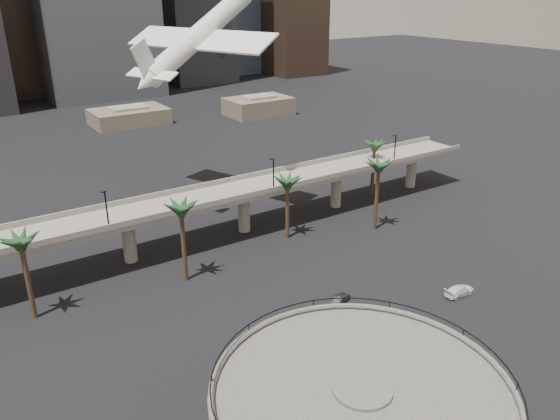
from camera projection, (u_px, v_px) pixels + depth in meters
overpass at (189, 207)px, 94.59m from camera, size 130.00×9.30×14.70m
palm_trees at (269, 186)px, 92.98m from camera, size 76.40×18.40×14.00m
low_buildings at (90, 126)px, 167.00m from camera, size 135.00×27.50×6.80m
airborne_jet at (201, 35)px, 104.20m from camera, size 34.35×32.84×19.70m
car_a at (250, 380)px, 62.88m from camera, size 5.30×3.88×1.68m
car_b at (340, 300)px, 79.22m from camera, size 4.30×2.87×1.34m
car_c at (460, 290)px, 81.41m from camera, size 5.23×2.30×1.49m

